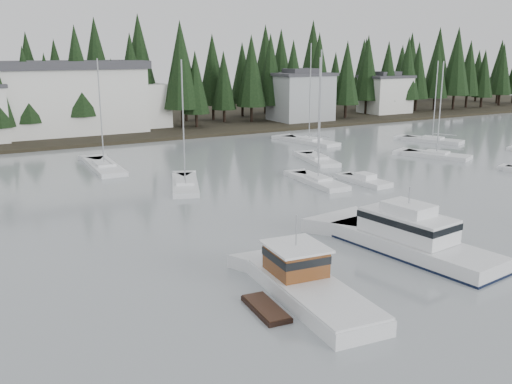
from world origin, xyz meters
TOP-DOWN VIEW (x-y plane):
  - far_shore_land at (0.00, 97.00)m, footprint 240.00×54.00m
  - conifer_treeline at (0.00, 86.00)m, footprint 200.00×22.00m
  - house_east_a at (36.00, 78.00)m, footprint 10.60×8.48m
  - house_east_b at (58.00, 80.00)m, footprint 9.54×7.42m
  - harbor_inn at (-2.96, 82.34)m, footprint 29.50×11.50m
  - lobster_boat_brown at (-6.11, 14.69)m, footprint 5.71×10.22m
  - cabin_cruiser_center at (3.97, 17.20)m, footprint 5.20×12.29m
  - sailboat_1 at (17.05, 46.04)m, footprint 4.43×8.49m
  - sailboat_2 at (31.73, 41.13)m, footprint 5.87×8.59m
  - sailboat_3 at (-1.84, 41.78)m, footprint 5.56×9.33m
  - sailboat_4 at (10.37, 36.61)m, footprint 3.06×8.28m
  - sailboat_5 at (40.39, 50.11)m, footprint 5.83×8.93m
  - sailboat_6 at (24.24, 58.21)m, footprint 4.44×10.24m
  - sailboat_8 at (-6.34, 54.58)m, footprint 3.42×10.92m
  - runabout_1 at (14.54, 34.38)m, footprint 2.47×5.88m

SIDE VIEW (x-z plane):
  - far_shore_land at x=0.00m, z-range -0.50..0.50m
  - conifer_treeline at x=0.00m, z-range -10.00..10.00m
  - sailboat_8 at x=-6.34m, z-range -6.29..6.41m
  - sailboat_5 at x=40.39m, z-range -5.97..6.10m
  - sailboat_2 at x=31.73m, z-range -6.07..6.20m
  - sailboat_3 at x=-1.84m, z-range -6.29..6.44m
  - sailboat_6 at x=24.24m, z-range -7.15..7.30m
  - sailboat_1 at x=17.05m, z-range -6.31..6.46m
  - sailboat_4 at x=10.37m, z-range -6.72..6.90m
  - runabout_1 at x=14.54m, z-range -0.58..0.84m
  - lobster_boat_brown at x=-6.11m, z-range -1.90..3.02m
  - cabin_cruiser_center at x=3.97m, z-range -1.79..3.33m
  - house_east_b at x=58.00m, z-range 0.28..8.53m
  - house_east_a at x=36.00m, z-range 0.28..9.53m
  - harbor_inn at x=-2.96m, z-range 0.33..11.23m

